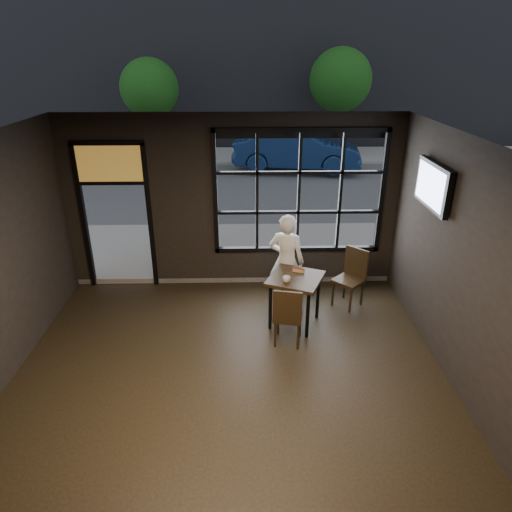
{
  "coord_description": "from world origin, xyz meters",
  "views": [
    {
      "loc": [
        0.24,
        -4.39,
        4.13
      ],
      "look_at": [
        0.4,
        2.2,
        1.15
      ],
      "focal_mm": 32.0,
      "sensor_mm": 36.0,
      "label": 1
    }
  ],
  "objects_px": {
    "cafe_table": "(295,300)",
    "man": "(286,261)",
    "navy_car": "(297,149)",
    "chair_near": "(288,314)"
  },
  "relations": [
    {
      "from": "chair_near",
      "to": "navy_car",
      "type": "xyz_separation_m",
      "value": [
        1.24,
        10.73,
        0.36
      ]
    },
    {
      "from": "navy_car",
      "to": "cafe_table",
      "type": "bearing_deg",
      "value": -178.39
    },
    {
      "from": "man",
      "to": "navy_car",
      "type": "distance_m",
      "value": 9.67
    },
    {
      "from": "cafe_table",
      "to": "chair_near",
      "type": "bearing_deg",
      "value": -82.87
    },
    {
      "from": "chair_near",
      "to": "cafe_table",
      "type": "bearing_deg",
      "value": -94.5
    },
    {
      "from": "man",
      "to": "navy_car",
      "type": "bearing_deg",
      "value": -77.05
    },
    {
      "from": "chair_near",
      "to": "man",
      "type": "height_order",
      "value": "man"
    },
    {
      "from": "chair_near",
      "to": "navy_car",
      "type": "height_order",
      "value": "navy_car"
    },
    {
      "from": "cafe_table",
      "to": "man",
      "type": "height_order",
      "value": "man"
    },
    {
      "from": "man",
      "to": "navy_car",
      "type": "xyz_separation_m",
      "value": [
        1.19,
        9.59,
        0.01
      ]
    }
  ]
}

